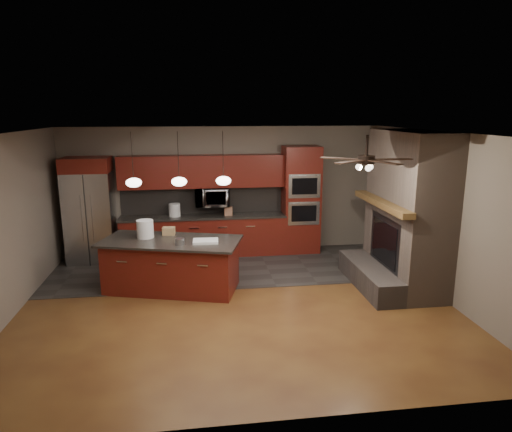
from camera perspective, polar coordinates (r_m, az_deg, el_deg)
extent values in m
plane|color=brown|center=(7.75, -2.37, -10.84)|extent=(7.00, 7.00, 0.00)
cube|color=white|center=(7.09, -2.59, 10.32)|extent=(7.00, 6.00, 0.02)
cube|color=#6A6154|center=(10.22, -4.07, 3.25)|extent=(7.00, 0.02, 2.80)
cube|color=#6A6154|center=(8.37, 22.13, 0.10)|extent=(0.02, 6.00, 2.80)
cube|color=#6A6154|center=(7.80, -29.01, -1.48)|extent=(0.02, 6.00, 2.80)
cube|color=#2E2C2A|center=(9.41, -3.44, -6.39)|extent=(7.00, 2.40, 0.01)
cube|color=#715E51|center=(8.52, 18.48, 0.62)|extent=(0.80, 2.00, 2.80)
cube|color=#49413C|center=(8.59, 13.97, -7.33)|extent=(0.50, 2.00, 0.40)
cube|color=#2D2D30|center=(8.50, 15.90, -3.23)|extent=(0.05, 1.20, 0.95)
cube|color=black|center=(8.49, 15.74, -3.24)|extent=(0.02, 1.00, 0.75)
cube|color=brown|center=(8.28, 15.45, 1.54)|extent=(0.22, 2.10, 0.10)
cube|color=maroon|center=(10.12, -6.55, -2.53)|extent=(3.55, 0.60, 0.86)
cube|color=black|center=(10.01, -6.62, -0.05)|extent=(3.59, 0.64, 0.04)
cube|color=black|center=(10.22, -6.70, 2.05)|extent=(3.55, 0.03, 0.60)
cube|color=maroon|center=(9.96, -6.78, 5.55)|extent=(3.55, 0.35, 0.70)
cube|color=maroon|center=(10.22, 5.62, 2.02)|extent=(0.80, 0.60, 2.38)
cube|color=silver|center=(9.98, 6.00, 0.33)|extent=(0.70, 0.03, 0.52)
cube|color=black|center=(9.96, 6.02, 0.31)|extent=(0.55, 0.02, 0.35)
cube|color=silver|center=(9.86, 6.08, 3.74)|extent=(0.70, 0.03, 0.52)
cube|color=black|center=(9.85, 6.11, 3.72)|extent=(0.55, 0.02, 0.35)
imported|color=silver|center=(9.98, -5.54, 2.40)|extent=(0.73, 0.41, 0.50)
cube|color=silver|center=(10.15, -20.00, -0.16)|extent=(0.95, 0.72, 1.91)
cube|color=#2D2D30|center=(9.80, -20.43, -0.64)|extent=(0.02, 0.02, 1.89)
cube|color=silver|center=(9.81, -21.04, -0.35)|extent=(0.03, 0.03, 0.95)
cube|color=silver|center=(9.76, -19.90, -0.31)|extent=(0.03, 0.03, 0.95)
cube|color=maroon|center=(9.97, -20.50, 6.02)|extent=(0.95, 0.72, 0.30)
cube|color=maroon|center=(8.29, -10.50, -6.16)|extent=(2.43, 1.53, 0.88)
cube|color=black|center=(8.15, -10.63, -3.11)|extent=(2.61, 1.72, 0.04)
cylinder|color=white|center=(8.35, -13.69, -1.59)|extent=(0.30, 0.30, 0.32)
cylinder|color=#9E9EA2|center=(7.83, -9.51, -3.15)|extent=(0.21, 0.21, 0.11)
cube|color=white|center=(7.91, -6.32, -3.14)|extent=(0.44, 0.32, 0.04)
cube|color=#93744B|center=(8.47, -10.84, -1.85)|extent=(0.23, 0.18, 0.14)
cylinder|color=white|center=(9.99, -10.15, 0.73)|extent=(0.31, 0.31, 0.28)
cube|color=#9A6A4F|center=(9.96, -3.46, 0.63)|extent=(0.18, 0.15, 0.19)
cylinder|color=black|center=(7.85, -15.23, 7.29)|extent=(0.01, 0.01, 0.78)
ellipsoid|color=white|center=(7.90, -15.03, 4.05)|extent=(0.26, 0.26, 0.16)
cylinder|color=black|center=(7.79, -9.71, 7.52)|extent=(0.01, 0.01, 0.78)
ellipsoid|color=white|center=(7.85, -9.58, 4.25)|extent=(0.26, 0.26, 0.16)
cylinder|color=black|center=(7.80, -4.15, 7.68)|extent=(0.01, 0.01, 0.78)
ellipsoid|color=white|center=(7.86, -4.09, 4.41)|extent=(0.26, 0.26, 0.16)
cylinder|color=black|center=(6.73, 13.70, 8.55)|extent=(0.04, 0.04, 0.30)
cylinder|color=black|center=(6.75, 13.61, 6.85)|extent=(0.24, 0.24, 0.12)
cube|color=black|center=(6.90, 16.57, 6.81)|extent=(0.60, 0.12, 0.01)
cube|color=black|center=(7.13, 13.44, 7.18)|extent=(0.30, 0.61, 0.01)
cube|color=black|center=(6.86, 10.52, 7.09)|extent=(0.56, 0.45, 0.01)
cube|color=black|center=(6.44, 11.76, 6.66)|extent=(0.56, 0.45, 0.01)
cube|color=black|center=(6.46, 15.74, 6.47)|extent=(0.30, 0.61, 0.01)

